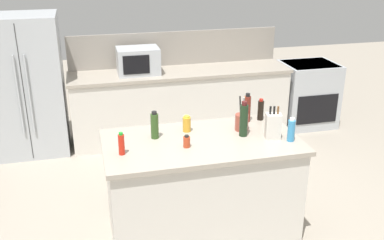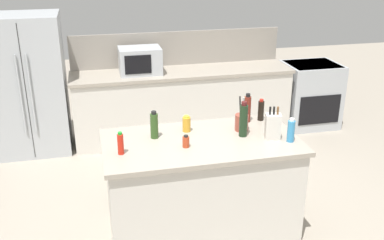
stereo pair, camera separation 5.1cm
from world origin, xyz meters
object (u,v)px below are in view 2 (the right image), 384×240
Objects in this scene: refrigerator at (29,85)px; honey_jar at (187,124)px; dish_soap_bottle at (291,131)px; spice_jar_paprika at (186,142)px; range_oven at (310,94)px; wine_bottle at (243,120)px; vinegar_bottle at (247,109)px; soy_sauce_bottle at (261,110)px; utensil_crock at (242,122)px; olive_oil_bottle at (154,125)px; microwave at (140,61)px; knife_block at (273,126)px; hot_sauce_bottle at (121,144)px.

honey_jar is at bearing -52.52° from refrigerator.
spice_jar_paprika is at bearing 174.10° from dish_soap_bottle.
wine_bottle is at bearing -129.41° from range_oven.
vinegar_bottle is (-0.21, 0.51, 0.03)m from dish_soap_bottle.
soy_sauce_bottle is (-0.07, 0.52, -0.00)m from dish_soap_bottle.
utensil_crock is 2.14× the size of honey_jar.
dish_soap_bottle is (-1.44, -2.39, 0.57)m from range_oven.
dish_soap_bottle is at bearing -16.75° from olive_oil_bottle.
microwave is 2.59m from dish_soap_bottle.
dish_soap_bottle is (0.99, -2.39, -0.07)m from microwave.
utensil_crock is at bearing -130.60° from range_oven.
range_oven is at bearing 44.56° from spice_jar_paprika.
knife_block is (-1.57, -2.29, 0.59)m from range_oven.
soy_sauce_bottle is at bearing 36.71° from utensil_crock.
microwave reaches higher than utensil_crock.
refrigerator is at bearing 120.76° from olive_oil_bottle.
soy_sauce_bottle reaches higher than range_oven.
utensil_crock is at bearing 135.22° from dish_soap_bottle.
knife_block is at bearing -13.45° from olive_oil_bottle.
knife_block is at bearing -69.34° from microwave.
dish_soap_bottle and soy_sauce_bottle have the same top height.
utensil_crock reaches higher than hot_sauce_bottle.
knife_block is at bearing -78.44° from vinegar_bottle.
microwave is 2.35m from hot_sauce_bottle.
dish_soap_bottle is at bearing -5.90° from spice_jar_paprika.
refrigerator reaches higher than vinegar_bottle.
utensil_crock is 0.61m from spice_jar_paprika.
refrigerator is 3.02m from wine_bottle.
dish_soap_bottle is (0.12, -0.10, -0.01)m from knife_block.
microwave is 2.28m from wine_bottle.
olive_oil_bottle is at bearing -170.16° from soy_sauce_bottle.
microwave is 3.55× the size of honey_jar.
microwave reaches higher than knife_block.
wine_bottle is 3.01× the size of spice_jar_paprika.
wine_bottle is 0.43m from soy_sauce_bottle.
range_oven is 3.17× the size of knife_block.
hot_sauce_bottle is at bearing -141.20° from range_oven.
vinegar_bottle is (2.17, -1.93, 0.20)m from refrigerator.
refrigerator is 3.41m from dish_soap_bottle.
honey_jar is 0.70m from hot_sauce_bottle.
utensil_crock is 1.52× the size of dish_soap_bottle.
spice_jar_paprika is 0.81m from vinegar_bottle.
vinegar_bottle is 1.45× the size of hot_sauce_bottle.
utensil_crock reaches higher than vinegar_bottle.
refrigerator is 6.24× the size of vinegar_bottle.
vinegar_bottle is 1.30m from hot_sauce_bottle.
microwave is at bearing 92.40° from spice_jar_paprika.
vinegar_bottle is at bearing 115.34° from knife_block.
wine_bottle is 0.56m from spice_jar_paprika.
soy_sauce_bottle is (0.75, 0.10, 0.03)m from honey_jar.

